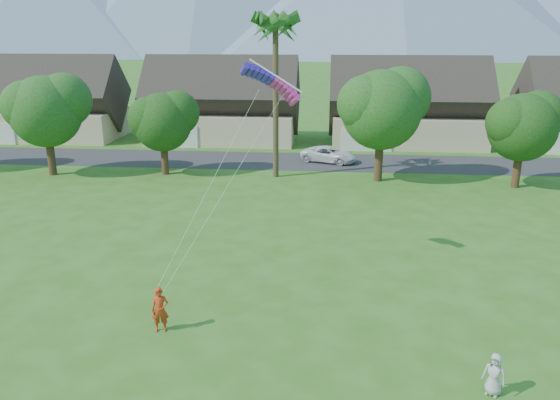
# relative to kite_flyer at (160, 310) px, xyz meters

# --- Properties ---
(street) EXTENTS (90.00, 7.00, 0.01)m
(street) POSITION_rel_kite_flyer_xyz_m (4.13, 29.25, -0.90)
(street) COLOR #2D2D30
(street) RESTS_ON ground
(kite_flyer) EXTENTS (0.73, 0.56, 1.81)m
(kite_flyer) POSITION_rel_kite_flyer_xyz_m (0.00, 0.00, 0.00)
(kite_flyer) COLOR #B83615
(kite_flyer) RESTS_ON ground
(watcher) EXTENTS (0.84, 0.76, 1.45)m
(watcher) POSITION_rel_kite_flyer_xyz_m (11.66, -2.81, -0.18)
(watcher) COLOR #B0B0AC
(watcher) RESTS_ON ground
(parked_car) EXTENTS (5.36, 3.80, 1.36)m
(parked_car) POSITION_rel_kite_flyer_xyz_m (6.31, 29.25, -0.23)
(parked_car) COLOR white
(parked_car) RESTS_ON ground
(houses_row) EXTENTS (72.75, 8.19, 8.86)m
(houses_row) POSITION_rel_kite_flyer_xyz_m (4.63, 38.24, 2.54)
(houses_row) COLOR beige
(houses_row) RESTS_ON ground
(tree_row) EXTENTS (62.27, 6.67, 8.45)m
(tree_row) POSITION_rel_kite_flyer_xyz_m (2.99, 23.16, 3.98)
(tree_row) COLOR #47301C
(tree_row) RESTS_ON ground
(fan_palm) EXTENTS (3.00, 3.00, 13.80)m
(fan_palm) POSITION_rel_kite_flyer_xyz_m (2.13, 23.75, 10.89)
(fan_palm) COLOR #4C3D26
(fan_palm) RESTS_ON ground
(parafoil_kite) EXTENTS (2.89, 1.16, 0.50)m
(parafoil_kite) POSITION_rel_kite_flyer_xyz_m (3.72, 6.17, 8.11)
(parafoil_kite) COLOR #3319C0
(parafoil_kite) RESTS_ON ground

